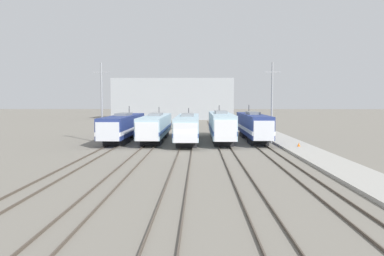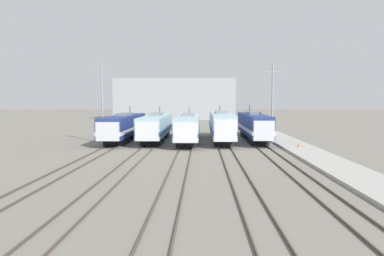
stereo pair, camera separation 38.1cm
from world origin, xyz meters
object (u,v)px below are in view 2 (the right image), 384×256
Objects in this scene: locomotive_far_left at (124,126)px; locomotive_center_right at (221,126)px; locomotive_far_right at (254,126)px; catenary_tower_right at (272,101)px; locomotive_center at (188,127)px; locomotive_center_left at (156,126)px; catenary_tower_left at (102,101)px; traffic_cone at (299,145)px.

locomotive_far_left is 1.02× the size of locomotive_center_right.
locomotive_far_right is 5.38m from catenary_tower_right.
locomotive_center is (9.36, -1.97, 0.01)m from locomotive_far_left.
locomotive_center_left is 1.03× the size of locomotive_far_right.
locomotive_far_left is 21.26m from catenary_tower_right.
catenary_tower_right reaches higher than locomotive_far_right.
catenary_tower_left is (-2.25, -3.06, 3.71)m from locomotive_far_left.
locomotive_far_left is at bearing 168.10° from locomotive_center.
locomotive_far_right is at bearing 120.10° from catenary_tower_right.
locomotive_far_left is 9.57m from locomotive_center.
catenary_tower_right is at bearing -59.90° from locomotive_far_right.
locomotive_center is at bearing -161.78° from locomotive_center_right.
catenary_tower_right is at bearing -8.40° from locomotive_far_left.
catenary_tower_left is at bearing 180.00° from catenary_tower_right.
traffic_cone is (2.23, -5.50, -5.26)m from catenary_tower_right.
locomotive_center is at bearing 5.34° from catenary_tower_left.
catenary_tower_left is 22.96m from catenary_tower_right.
locomotive_far_left is at bearing 159.54° from traffic_cone.
locomotive_far_right is at bearing 1.24° from locomotive_center_left.
locomotive_far_left is 1.82× the size of catenary_tower_right.
locomotive_center_left is at bearing 24.33° from catenary_tower_left.
catenary_tower_left is (-11.61, -1.08, 3.70)m from locomotive_center.
catenary_tower_left reaches higher than locomotive_far_left.
locomotive_center_left reaches higher than traffic_cone.
locomotive_center_left is (4.68, 0.07, -0.01)m from locomotive_far_left.
locomotive_center is at bearing 154.14° from traffic_cone.
catenary_tower_left reaches higher than locomotive_center_right.
locomotive_center_right is 16.87m from catenary_tower_left.
traffic_cone is at bearing -42.38° from locomotive_center_right.
locomotive_center_right is at bearing 158.52° from catenary_tower_right.
locomotive_center_right is (4.68, 1.54, 0.16)m from locomotive_center.
traffic_cone is at bearing -67.90° from catenary_tower_right.
locomotive_far_left is at bearing 171.60° from catenary_tower_right.
locomotive_far_right is (14.04, 0.30, 0.09)m from locomotive_center_left.
locomotive_center_right is 40.93× the size of traffic_cone.
traffic_cone is at bearing -20.46° from locomotive_far_left.
locomotive_far_right is (18.72, 0.38, 0.08)m from locomotive_far_left.
catenary_tower_left is 1.00× the size of catenary_tower_right.
catenary_tower_left is at bearing -170.69° from locomotive_far_right.
catenary_tower_right is (11.35, -1.08, 3.70)m from locomotive_center.
locomotive_center_left is 16.75m from catenary_tower_right.
locomotive_center_right is 8.00m from catenary_tower_right.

